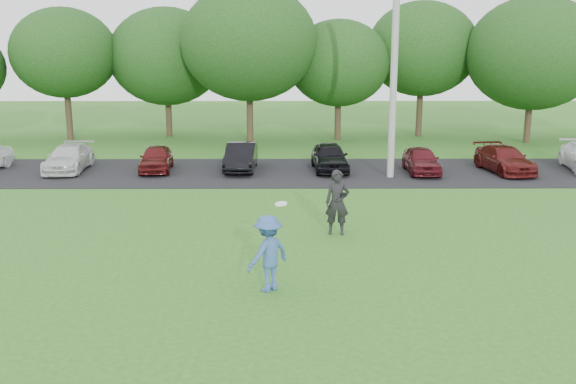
{
  "coord_description": "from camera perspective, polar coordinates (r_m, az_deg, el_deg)",
  "views": [
    {
      "loc": [
        -0.11,
        -14.01,
        5.29
      ],
      "look_at": [
        0.0,
        3.5,
        1.3
      ],
      "focal_mm": 40.0,
      "sensor_mm": 36.0,
      "label": 1
    }
  ],
  "objects": [
    {
      "name": "parked_cars",
      "position": [
        27.6,
        0.86,
        3.05
      ],
      "size": [
        28.16,
        4.46,
        1.2
      ],
      "color": "white",
      "rests_on": "parking_lot"
    },
    {
      "name": "frisbee_player",
      "position": [
        14.11,
        -1.77,
        -5.47
      ],
      "size": [
        1.24,
        1.22,
        2.02
      ],
      "color": "#345995",
      "rests_on": "ground"
    },
    {
      "name": "camera_bystander",
      "position": [
        18.33,
        4.4,
        -0.94
      ],
      "size": [
        0.72,
        0.5,
        1.87
      ],
      "color": "black",
      "rests_on": "ground"
    },
    {
      "name": "utility_pole",
      "position": [
        26.26,
        9.45,
        12.0
      ],
      "size": [
        0.28,
        0.28,
        9.97
      ],
      "primitive_type": "cylinder",
      "color": "#9D9B98",
      "rests_on": "ground"
    },
    {
      "name": "parking_lot",
      "position": [
        27.52,
        -0.13,
        1.78
      ],
      "size": [
        32.0,
        6.5,
        0.03
      ],
      "primitive_type": "cube",
      "color": "black",
      "rests_on": "ground"
    },
    {
      "name": "tree_row",
      "position": [
        36.81,
        2.21,
        12.23
      ],
      "size": [
        42.39,
        9.85,
        8.64
      ],
      "color": "#38281C",
      "rests_on": "ground"
    },
    {
      "name": "ground",
      "position": [
        14.97,
        0.09,
        -7.85
      ],
      "size": [
        100.0,
        100.0,
        0.0
      ],
      "primitive_type": "plane",
      "color": "#28661D",
      "rests_on": "ground"
    }
  ]
}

